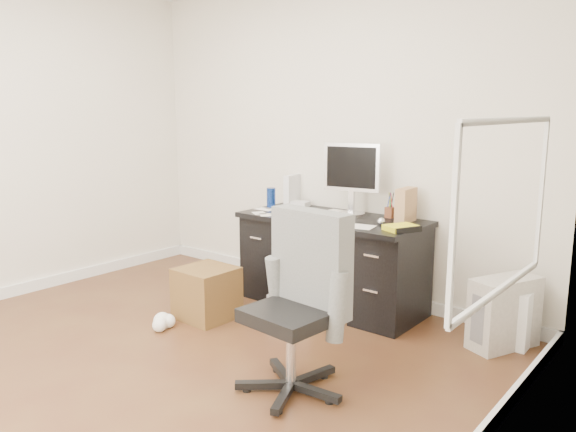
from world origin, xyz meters
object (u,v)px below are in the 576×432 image
lcd_monitor (352,179)px  wicker_basket (207,293)px  desk (332,259)px  keyboard (316,217)px  office_chair (291,305)px  pc_tower (504,313)px

lcd_monitor → wicker_basket: bearing=-134.9°
desk → keyboard: (-0.06, -0.13, 0.36)m
office_chair → pc_tower: bearing=66.9°
keyboard → office_chair: (0.70, -1.20, -0.24)m
office_chair → pc_tower: office_chair is taller
desk → wicker_basket: (-0.60, -0.84, -0.20)m
wicker_basket → keyboard: bearing=52.9°
desk → keyboard: bearing=-115.9°
keyboard → pc_tower: keyboard is taller
desk → wicker_basket: size_ratio=3.75×
pc_tower → keyboard: bearing=-148.3°
desk → lcd_monitor: lcd_monitor is taller
desk → pc_tower: desk is taller
lcd_monitor → keyboard: size_ratio=1.37×
lcd_monitor → wicker_basket: 1.46m
pc_tower → wicker_basket: bearing=-131.4°
keyboard → office_chair: office_chair is taller
office_chair → wicker_basket: 1.37m
desk → lcd_monitor: bearing=58.2°
office_chair → pc_tower: (0.74, 1.39, -0.28)m
lcd_monitor → pc_tower: 1.52m
lcd_monitor → wicker_basket: (-0.68, -0.98, -0.85)m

